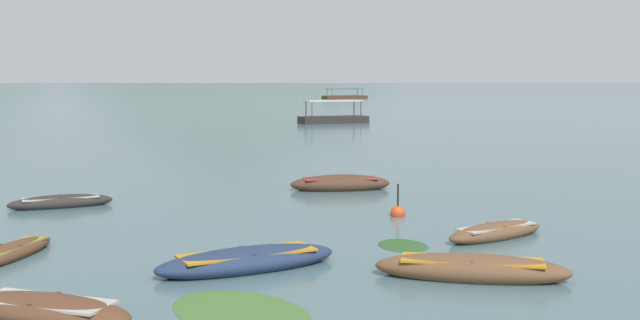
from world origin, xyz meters
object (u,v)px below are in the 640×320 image
Objects in this scene: rowboat_7 at (496,232)px; mooring_buoy at (398,213)px; rowboat_8 at (45,310)px; rowboat_6 at (472,269)px; ferry_1 at (345,97)px; rowboat_1 at (61,202)px; rowboat_2 at (248,261)px; rowboat_0 at (340,184)px; ferry_2 at (333,119)px; rowboat_5 at (11,252)px.

mooring_buoy is at bearing 118.54° from rowboat_7.
mooring_buoy is (8.97, 9.59, -0.07)m from rowboat_8.
ferry_1 reaches higher than rowboat_6.
rowboat_1 is 0.78× the size of rowboat_2.
rowboat_2 is at bearing -56.45° from rowboat_1.
rowboat_0 is at bearing 62.99° from rowboat_8.
ferry_2 is at bearing 82.16° from rowboat_0.
rowboat_6 is at bearing -95.22° from ferry_2.
rowboat_5 is at bearing -176.64° from rowboat_7.
rowboat_5 is 0.33× the size of ferry_1.
ferry_1 is at bearing 81.97° from rowboat_6.
rowboat_6 is 1.24× the size of rowboat_7.
rowboat_1 is 0.34× the size of ferry_1.
mooring_buoy is at bearing -95.88° from ferry_2.
mooring_buoy is at bearing -80.88° from rowboat_0.
mooring_buoy is at bearing 21.96° from rowboat_5.
rowboat_1 is at bearing 123.55° from rowboat_2.
rowboat_1 is 1.03× the size of rowboat_5.
ferry_2 is at bearing 86.54° from rowboat_7.
ferry_2 reaches higher than rowboat_2.
rowboat_8 reaches higher than rowboat_1.
rowboat_2 is 7.57m from rowboat_7.
ferry_2 is at bearing 76.93° from rowboat_8.
rowboat_2 is at bearing -17.63° from rowboat_5.
rowboat_8 is 0.35× the size of ferry_1.
rowboat_0 is 1.13× the size of rowboat_7.
rowboat_7 is 0.49× the size of ferry_2.
rowboat_8 is (-7.99, -15.68, -0.06)m from rowboat_0.
rowboat_6 is 160.08m from ferry_1.
rowboat_0 is 3.41× the size of mooring_buoy.
rowboat_6 is (5.00, -1.48, 0.01)m from rowboat_2.
rowboat_7 is 4.18m from mooring_buoy.
rowboat_7 is 0.95× the size of rowboat_8.
rowboat_0 is 1.16× the size of rowboat_5.
rowboat_2 is 5.07m from rowboat_8.
rowboat_7 is at bearing 20.34° from rowboat_2.
rowboat_7 is at bearing 62.94° from rowboat_6.
rowboat_8 is at bearing -101.02° from ferry_1.
rowboat_2 is 3.91× the size of mooring_buoy.
ferry_2 is (-16.87, -98.54, 0.00)m from ferry_1.
ferry_2 is at bearing -99.72° from ferry_1.
ferry_2 is at bearing 84.78° from rowboat_6.
rowboat_2 is at bearing 40.34° from rowboat_8.
ferry_2 reaches higher than rowboat_7.
rowboat_1 is at bearing 92.96° from rowboat_5.
ferry_1 reaches higher than rowboat_8.
rowboat_2 is 6.18m from rowboat_5.
rowboat_1 is 15.03m from rowboat_7.
rowboat_6 is at bearing -117.06° from rowboat_7.
mooring_buoy reaches higher than rowboat_6.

